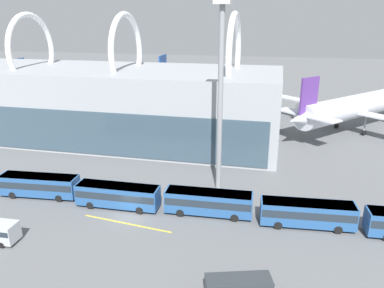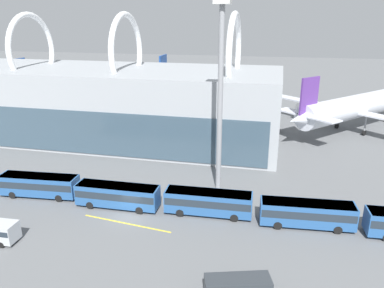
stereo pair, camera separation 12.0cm
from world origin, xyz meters
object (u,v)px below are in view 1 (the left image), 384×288
Objects in this scene: shuttle_bus_1 at (118,194)px; service_van_crossing at (238,287)px; shuttle_bus_0 at (39,184)px; floodlight_mast at (220,89)px; airliner_at_gate_far at (149,102)px; shuttle_bus_3 at (307,212)px; shuttle_bus_2 at (209,201)px; airliner_parked_remote at (355,107)px.

service_van_crossing is at bearing -39.71° from shuttle_bus_1.
shuttle_bus_0 is 28.44m from floodlight_mast.
airliner_at_gate_far is 3.08× the size of shuttle_bus_0.
floodlight_mast is at bearing 141.17° from shuttle_bus_3.
airliner_at_gate_far is 41.73m from shuttle_bus_1.
service_van_crossing is at bearing -30.81° from shuttle_bus_0.
floodlight_mast is at bearing 32.30° from airliner_at_gate_far.
shuttle_bus_2 is (21.65, -39.67, -3.41)m from airliner_at_gate_far.
floodlight_mast reaches higher than shuttle_bus_2.
airliner_parked_remote reaches higher than shuttle_bus_3.
airliner_parked_remote reaches higher than shuttle_bus_1.
shuttle_bus_3 is at bearing 0.26° from shuttle_bus_1.
airliner_parked_remote is 65.60m from shuttle_bus_0.
shuttle_bus_2 is 1.82× the size of service_van_crossing.
floodlight_mast is at bearing 14.25° from shuttle_bus_0.
shuttle_bus_3 is (33.66, -39.84, -3.41)m from airliner_at_gate_far.
shuttle_bus_1 and shuttle_bus_2 have the same top height.
shuttle_bus_2 is at bearing -4.13° from shuttle_bus_0.
airliner_parked_remote is 57.73m from shuttle_bus_1.
airliner_parked_remote is 3.29× the size of shuttle_bus_1.
airliner_at_gate_far is at bearing 81.80° from shuttle_bus_0.
service_van_crossing is 26.83m from floodlight_mast.
shuttle_bus_0 reaches higher than service_van_crossing.
shuttle_bus_3 is (36.02, 0.12, 0.00)m from shuttle_bus_0.
shuttle_bus_1 is at bearing 124.47° from service_van_crossing.
airliner_parked_remote is 44.39m from floodlight_mast.
floodlight_mast reaches higher than shuttle_bus_0.
shuttle_bus_0 is at bearing -160.94° from floodlight_mast.
shuttle_bus_3 is at bearing -3.28° from shuttle_bus_2.
shuttle_bus_1 is 1.00× the size of shuttle_bus_2.
shuttle_bus_2 and shuttle_bus_3 have the same top height.
airliner_parked_remote is at bearing 93.40° from airliner_at_gate_far.
shuttle_bus_2 is 0.43× the size of floodlight_mast.
shuttle_bus_2 is 12.01m from shuttle_bus_3.
shuttle_bus_2 is 0.99× the size of shuttle_bus_3.
shuttle_bus_3 is at bearing -154.48° from airliner_parked_remote.
shuttle_bus_1 reaches higher than service_van_crossing.
airliner_parked_remote is at bearing 56.01° from floodlight_mast.
shuttle_bus_0 and shuttle_bus_2 have the same top height.
shuttle_bus_3 is 19.43m from floodlight_mast.
airliner_at_gate_far is 46.09m from airliner_parked_remote.
shuttle_bus_1 is at bearing 176.74° from shuttle_bus_3.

